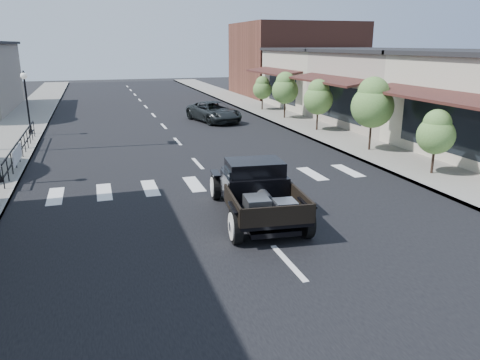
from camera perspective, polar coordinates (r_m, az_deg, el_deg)
name	(u,v)px	position (r m, az deg, el deg)	size (l,w,h in m)	color
ground	(248,220)	(13.88, 1.04, -4.86)	(120.00, 120.00, 0.00)	black
road	(169,132)	(28.03, -8.68, 5.82)	(14.00, 80.00, 0.02)	black
road_markings	(185,150)	(23.20, -6.76, 3.70)	(12.00, 60.00, 0.06)	silver
sidewalk_left	(11,139)	(28.07, -26.13, 4.49)	(3.00, 80.00, 0.15)	gray
sidewalk_right	(301,124)	(30.45, 7.42, 6.81)	(3.00, 80.00, 0.15)	gray
storefront_mid	(410,89)	(31.80, 20.01, 10.34)	(10.00, 9.00, 4.50)	#A99D8D
storefront_far	(340,79)	(39.34, 12.04, 11.90)	(10.00, 9.00, 4.50)	#B9B29D
far_building_right	(295,60)	(48.45, 6.77, 14.37)	(11.00, 10.00, 7.00)	brown
railing	(22,146)	(22.93, -25.07, 3.78)	(0.08, 10.00, 1.00)	black
banner	(18,161)	(21.02, -25.44, 2.16)	(0.04, 2.20, 0.60)	silver
lamp_post_c	(27,102)	(28.67, -24.52, 8.59)	(0.36, 0.36, 3.49)	black
small_tree_a	(435,143)	(19.49, 22.67, 4.19)	(1.44, 1.44, 2.39)	#507A38
small_tree_b	(372,115)	(22.93, 15.76, 7.62)	(1.97, 1.97, 3.29)	#507A38
small_tree_c	(318,106)	(27.76, 9.46, 8.92)	(1.69, 1.69, 2.82)	#507A38
small_tree_d	(285,96)	(32.21, 5.50, 10.17)	(1.78, 1.78, 2.96)	#507A38
small_tree_e	(262,94)	(36.39, 2.74, 10.49)	(1.45, 1.45, 2.41)	#507A38
hotrod_pickup	(256,190)	(13.79, 1.99, -1.18)	(2.34, 5.01, 1.74)	black
second_car	(214,112)	(31.37, -3.21, 8.27)	(2.18, 4.73, 1.32)	black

